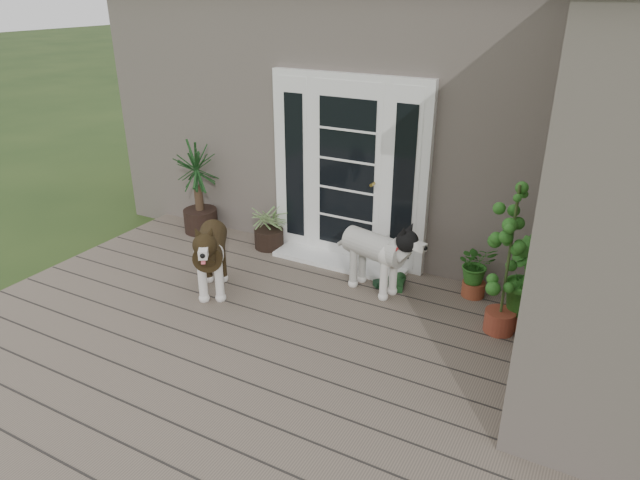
% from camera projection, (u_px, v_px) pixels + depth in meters
% --- Properties ---
extents(deck, '(6.20, 4.60, 0.12)m').
position_uv_depth(deck, '(257.00, 363.00, 5.02)').
color(deck, '#6B5B4C').
rests_on(deck, ground).
extents(house_main, '(7.40, 4.00, 3.10)m').
position_uv_depth(house_main, '(427.00, 110.00, 7.82)').
color(house_main, '#665E54').
rests_on(house_main, ground).
extents(door_unit, '(1.90, 0.14, 2.15)m').
position_uv_depth(door_unit, '(348.00, 171.00, 6.41)').
color(door_unit, white).
rests_on(door_unit, deck).
extents(door_step, '(1.60, 0.40, 0.05)m').
position_uv_depth(door_step, '(339.00, 262.00, 6.68)').
color(door_step, white).
rests_on(door_step, deck).
extents(brindle_dog, '(0.85, 1.01, 0.79)m').
position_uv_depth(brindle_dog, '(212.00, 258.00, 5.93)').
color(brindle_dog, '#382914').
rests_on(brindle_dog, deck).
extents(white_dog, '(0.97, 0.60, 0.75)m').
position_uv_depth(white_dog, '(374.00, 259.00, 5.96)').
color(white_dog, white).
rests_on(white_dog, deck).
extents(spider_plant, '(0.74, 0.74, 0.64)m').
position_uv_depth(spider_plant, '(269.00, 223.00, 6.98)').
color(spider_plant, '#8AA465').
rests_on(spider_plant, deck).
extents(yucca, '(1.06, 1.06, 1.20)m').
position_uv_depth(yucca, '(198.00, 188.00, 7.34)').
color(yucca, black).
rests_on(yucca, deck).
extents(herb_a, '(0.54, 0.54, 0.50)m').
position_uv_depth(herb_a, '(475.00, 274.00, 5.90)').
color(herb_a, '#22661D').
rests_on(herb_a, deck).
extents(herb_b, '(0.60, 0.60, 0.68)m').
position_uv_depth(herb_b, '(520.00, 294.00, 5.34)').
color(herb_b, '#175319').
rests_on(herb_b, deck).
extents(herb_c, '(0.49, 0.49, 0.58)m').
position_uv_depth(herb_c, '(544.00, 300.00, 5.34)').
color(herb_c, '#1C5A19').
rests_on(herb_c, deck).
extents(sapling, '(0.48, 0.48, 1.51)m').
position_uv_depth(sapling, '(509.00, 259.00, 5.08)').
color(sapling, '#2C5D1A').
rests_on(sapling, deck).
extents(clog_left, '(0.23, 0.36, 0.10)m').
position_uv_depth(clog_left, '(399.00, 282.00, 6.16)').
color(clog_left, '#163818').
rests_on(clog_left, deck).
extents(clog_right, '(0.29, 0.31, 0.09)m').
position_uv_depth(clog_right, '(385.00, 282.00, 6.19)').
color(clog_right, '#15341E').
rests_on(clog_right, deck).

